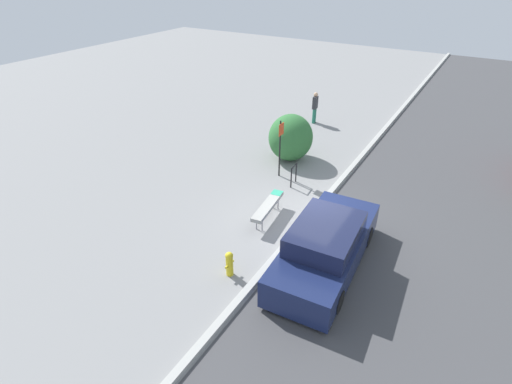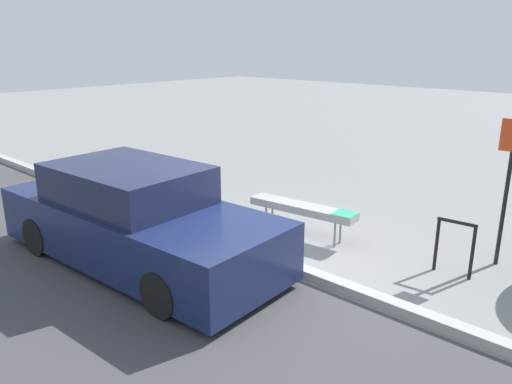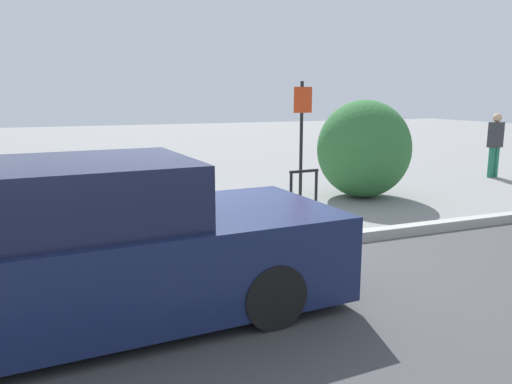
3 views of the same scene
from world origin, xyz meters
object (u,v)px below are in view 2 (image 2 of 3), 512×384
at_px(bike_rack, 455,242).
at_px(fire_hydrant, 176,187).
at_px(sign_post, 509,176).
at_px(parked_car_near, 136,220).
at_px(bench, 303,209).

bearing_deg(bike_rack, fire_hydrant, -172.36).
relative_size(bike_rack, sign_post, 0.36).
distance_m(sign_post, parked_car_near, 5.48).
distance_m(bench, bike_rack, 2.51).
relative_size(bike_rack, parked_car_near, 0.17).
xyz_separation_m(bike_rack, fire_hydrant, (-5.39, -0.72, -0.09)).
height_order(bench, sign_post, sign_post).
xyz_separation_m(bike_rack, parked_car_near, (-3.72, -2.80, 0.17)).
height_order(bike_rack, fire_hydrant, bike_rack).
bearing_deg(bench, bike_rack, 0.07).
xyz_separation_m(bench, sign_post, (2.85, 1.09, 0.88)).
height_order(bike_rack, parked_car_near, parked_car_near).
relative_size(bike_rack, fire_hydrant, 1.08).
bearing_deg(fire_hydrant, parked_car_near, -51.16).
xyz_separation_m(fire_hydrant, parked_car_near, (1.67, -2.07, 0.27)).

